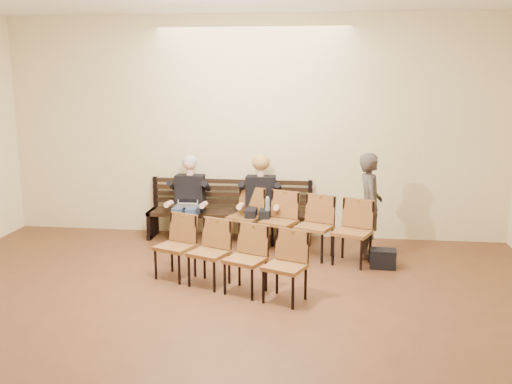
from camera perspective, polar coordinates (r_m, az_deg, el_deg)
room_walls at (r=4.92m, az=-7.01°, el=11.11°), size 8.02×10.01×3.51m
bench at (r=9.08m, az=-2.67°, el=-3.37°), size 2.60×0.90×0.45m
seated_man at (r=8.99m, az=-6.74°, el=-0.73°), size 0.55×0.76×1.32m
seated_woman at (r=8.79m, az=0.39°, el=-1.02°), size 0.56×0.77×1.30m
laptop at (r=8.87m, az=-7.00°, el=-1.53°), size 0.35×0.30×0.23m
water_bottle at (r=8.53m, az=1.15°, el=-2.05°), size 0.08×0.08×0.21m
bag at (r=7.97m, az=12.56°, el=-6.52°), size 0.36×0.26×0.26m
passerby at (r=8.23m, az=11.31°, el=-0.55°), size 0.47×0.67×1.73m
chair_row_front at (r=8.27m, az=4.04°, el=-3.29°), size 2.20×1.28×0.90m
chair_row_back at (r=6.96m, az=-2.93°, el=-6.48°), size 2.02×1.18×0.82m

